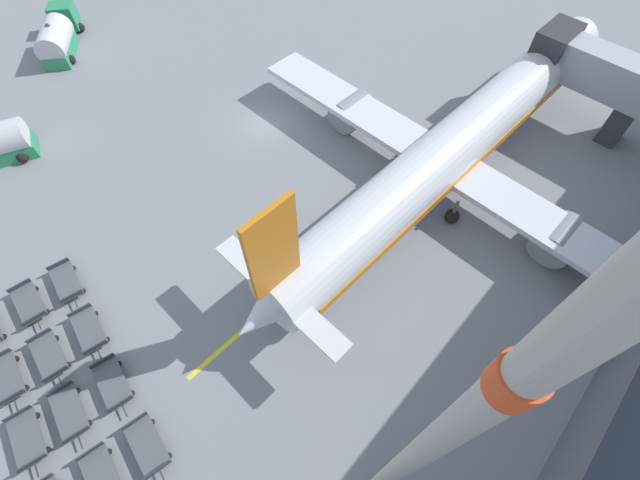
{
  "coord_description": "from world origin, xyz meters",
  "views": [
    {
      "loc": [
        23.12,
        -18.15,
        25.16
      ],
      "look_at": [
        12.31,
        -6.35,
        1.31
      ],
      "focal_mm": 24.0,
      "sensor_mm": 36.0,
      "label": 1
    }
  ],
  "objects": [
    {
      "name": "fuel_tanker_primary",
      "position": [
        -22.82,
        -6.09,
        1.41
      ],
      "size": [
        7.72,
        6.88,
        3.31
      ],
      "color": "#2D8C5B",
      "rests_on": "ground_plane"
    },
    {
      "name": "airplane",
      "position": [
        14.81,
        5.19,
        3.13
      ],
      "size": [
        34.85,
        40.79,
        11.35
      ],
      "color": "silver",
      "rests_on": "ground_plane"
    },
    {
      "name": "ground_plane",
      "position": [
        0.0,
        0.0,
        0.0
      ],
      "size": [
        500.0,
        500.0,
        0.0
      ],
      "primitive_type": "plane",
      "color": "gray"
    },
    {
      "name": "baggage_dolly_row_mid_a_col_a",
      "position": [
        1.61,
        -21.97,
        0.47
      ],
      "size": [
        3.75,
        1.87,
        0.92
      ],
      "color": "#515459",
      "rests_on": "ground_plane"
    },
    {
      "name": "baggage_dolly_row_mid_b_col_a",
      "position": [
        1.94,
        -19.56,
        0.47
      ],
      "size": [
        3.75,
        2.03,
        0.92
      ],
      "color": "#515459",
      "rests_on": "ground_plane"
    },
    {
      "name": "baggage_dolly_row_near_col_c",
      "position": [
        9.04,
        -25.8,
        0.47
      ],
      "size": [
        3.75,
        2.05,
        0.92
      ],
      "color": "#515459",
      "rests_on": "ground_plane"
    },
    {
      "name": "baggage_dolly_row_mid_a_col_d",
      "position": [
        13.59,
        -24.1,
        0.47
      ],
      "size": [
        3.75,
        1.96,
        0.92
      ],
      "color": "#515459",
      "rests_on": "ground_plane"
    },
    {
      "name": "apron_light_mast",
      "position": [
        23.87,
        -15.53,
        14.28
      ],
      "size": [
        2.0,
        0.7,
        25.44
      ],
      "color": "#ADA89E",
      "rests_on": "ground_plane"
    },
    {
      "name": "baggage_dolly_row_near_col_b",
      "position": [
        5.14,
        -25.06,
        0.47
      ],
      "size": [
        3.75,
        1.99,
        0.92
      ],
      "color": "#515459",
      "rests_on": "ground_plane"
    },
    {
      "name": "baggage_dolly_row_mid_a_col_c",
      "position": [
        9.49,
        -23.6,
        0.47
      ],
      "size": [
        3.75,
        2.04,
        0.92
      ],
      "color": "#515459",
      "rests_on": "ground_plane"
    },
    {
      "name": "baggage_dolly_row_mid_b_col_c",
      "position": [
        9.86,
        -21.13,
        0.47
      ],
      "size": [
        3.75,
        2.03,
        0.92
      ],
      "color": "#515459",
      "rests_on": "ground_plane"
    },
    {
      "name": "baggage_dolly_row_mid_b_col_d",
      "position": [
        14.04,
        -21.68,
        0.47
      ],
      "size": [
        3.75,
        1.95,
        0.92
      ],
      "color": "#515459",
      "rests_on": "ground_plane"
    },
    {
      "name": "baggage_dolly_row_mid_a_col_b",
      "position": [
        5.72,
        -22.79,
        0.47
      ],
      "size": [
        3.75,
        1.9,
        0.92
      ],
      "color": "#515459",
      "rests_on": "ground_plane"
    },
    {
      "name": "baggage_dolly_row_mid_b_col_b",
      "position": [
        6.01,
        -20.34,
        0.47
      ],
      "size": [
        3.75,
        2.04,
        0.92
      ],
      "color": "#515459",
      "rests_on": "ground_plane"
    },
    {
      "name": "stand_guidance_stripe",
      "position": [
        13.09,
        -3.35,
        0.0
      ],
      "size": [
        1.24,
        29.5,
        0.01
      ],
      "color": "yellow",
      "rests_on": "ground_plane"
    }
  ]
}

